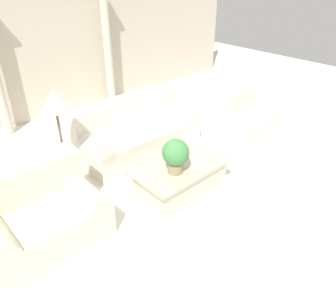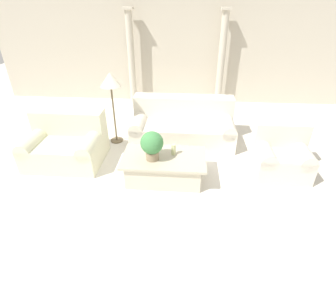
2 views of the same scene
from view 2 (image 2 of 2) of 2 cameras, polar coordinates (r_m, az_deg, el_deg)
The scene contains 11 objects.
ground_plane at distance 4.79m, azimuth 0.25°, elevation -4.60°, with size 16.00×16.00×0.00m, color silver.
wall_back at distance 7.41m, azimuth 2.34°, elevation 21.25°, with size 10.00×0.06×3.20m.
sofa_long at distance 5.47m, azimuth 3.23°, elevation 4.20°, with size 2.07×1.00×0.88m.
loveseat at distance 5.13m, azimuth -21.26°, elevation 0.26°, with size 1.32×1.00×0.88m.
coffee_table at distance 4.35m, azimuth -0.87°, elevation -5.11°, with size 1.35×0.78×0.43m.
potted_plant at distance 4.04m, azimuth -3.52°, elevation -0.06°, with size 0.36×0.36×0.48m.
pillar_candle at distance 4.25m, azimuth 1.22°, elevation -1.16°, with size 0.07×0.07×0.18m.
floor_lamp at distance 5.19m, azimuth -12.38°, elevation 12.70°, with size 0.40×0.40×1.45m.
column_left at distance 7.34m, azimuth -8.02°, elevation 18.12°, with size 0.25×0.25×2.44m.
column_right at distance 7.23m, azimuth 11.56°, elevation 17.65°, with size 0.25×0.25×2.44m.
armchair at distance 4.85m, azimuth 23.35°, elevation -2.07°, with size 0.89×0.77×0.84m.
Camera 2 is at (0.28, -3.94, 2.72)m, focal length 28.00 mm.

